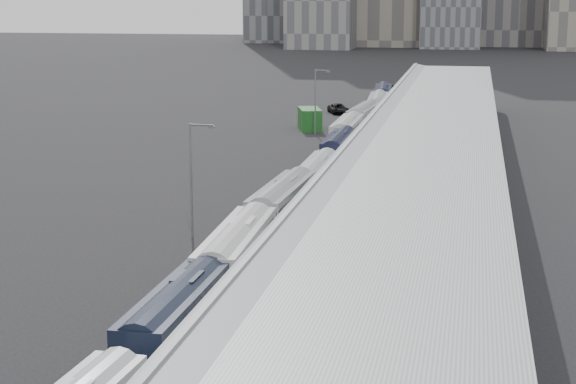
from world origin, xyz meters
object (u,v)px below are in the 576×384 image
(bus_6, at_px, (347,135))
(suv, at_px, (338,109))
(bus_1, at_px, (179,324))
(bus_4, at_px, (317,181))
(bus_3, at_px, (282,209))
(bus_5, at_px, (339,152))
(street_lamp_near, at_px, (193,173))
(shipping_container, at_px, (310,119))
(bus_9, at_px, (383,99))
(street_lamp_far, at_px, (317,97))
(bus_8, at_px, (378,109))
(bus_7, at_px, (364,120))
(bus_2, at_px, (237,260))

(bus_6, height_order, suv, bus_6)
(bus_1, bearing_deg, bus_4, 89.53)
(bus_3, distance_m, bus_5, 29.61)
(bus_4, xyz_separation_m, suv, (-6.84, 62.54, -0.77))
(bus_5, bearing_deg, street_lamp_near, -101.28)
(bus_1, xyz_separation_m, shipping_container, (-7.53, 84.57, -0.14))
(bus_4, xyz_separation_m, bus_9, (-0.60, 70.22, 0.11))
(street_lamp_far, bearing_deg, bus_6, -62.61)
(bus_5, bearing_deg, bus_3, -90.96)
(bus_5, distance_m, shipping_container, 28.48)
(bus_9, bearing_deg, bus_8, -91.94)
(bus_8, relative_size, street_lamp_far, 1.57)
(street_lamp_near, distance_m, suv, 79.67)
(bus_7, xyz_separation_m, suv, (-6.35, 19.76, -0.87))
(street_lamp_near, bearing_deg, bus_6, 82.64)
(street_lamp_far, bearing_deg, bus_9, 79.19)
(bus_7, bearing_deg, bus_8, 91.45)
(bus_5, xyz_separation_m, bus_6, (-0.72, 12.08, 0.07))
(bus_5, xyz_separation_m, shipping_container, (-7.96, 27.34, -0.05))
(bus_9, distance_m, suv, 9.94)
(suv, bearing_deg, bus_7, -94.34)
(bus_3, distance_m, bus_7, 55.88)
(suv, bearing_deg, bus_5, -104.04)
(bus_2, distance_m, bus_9, 98.74)
(bus_7, xyz_separation_m, shipping_container, (-7.74, 1.06, -0.15))
(bus_7, bearing_deg, street_lamp_near, -92.17)
(street_lamp_near, xyz_separation_m, street_lamp_far, (0.37, 56.26, -0.14))
(bus_1, bearing_deg, shipping_container, 95.61)
(bus_4, relative_size, bus_8, 0.91)
(bus_1, height_order, bus_4, bus_1)
(bus_9, height_order, suv, bus_9)
(bus_3, relative_size, bus_8, 1.00)
(bus_5, relative_size, street_lamp_far, 1.43)
(shipping_container, bearing_deg, bus_4, -95.88)
(bus_1, relative_size, bus_8, 0.97)
(street_lamp_near, bearing_deg, bus_7, 83.90)
(bus_1, height_order, bus_3, bus_3)
(bus_5, xyz_separation_m, bus_9, (-0.32, 53.72, 0.10))
(bus_2, height_order, bus_8, bus_2)
(bus_1, height_order, street_lamp_far, street_lamp_far)
(bus_3, relative_size, bus_9, 1.01)
(street_lamp_near, xyz_separation_m, shipping_container, (-1.35, 60.85, -3.69))
(bus_7, distance_m, suv, 20.77)
(suv, bearing_deg, bus_1, -108.76)
(bus_7, relative_size, bus_9, 1.00)
(bus_6, distance_m, shipping_container, 16.89)
(bus_3, bearing_deg, bus_5, 91.48)
(bus_6, height_order, bus_9, bus_9)
(street_lamp_far, bearing_deg, shipping_container, 110.50)
(bus_2, height_order, shipping_container, bus_2)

